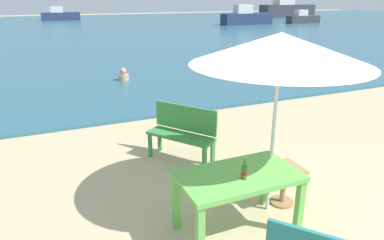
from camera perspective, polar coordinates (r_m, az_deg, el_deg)
The scene contains 11 objects.
sea_water at distance 32.58m, azimuth -19.27°, elevation 13.86°, with size 120.00×50.00×0.08m, color #2D6075.
picnic_table_green at distance 4.11m, azimuth 7.57°, elevation -10.10°, with size 1.40×0.80×0.76m.
beer_bottle_amber at distance 3.93m, azimuth 8.56°, elevation -8.31°, with size 0.07×0.07×0.26m.
patio_umbrella at distance 4.14m, azimuth 14.29°, elevation 11.24°, with size 2.10×2.10×2.30m.
side_table_wood at distance 4.89m, azimuth 14.83°, elevation -9.50°, with size 0.44×0.44×0.54m.
bench_green_left at distance 5.90m, azimuth -1.55°, elevation -1.65°, with size 0.98×1.19×0.95m.
swimmer_person at distance 11.72m, azimuth -11.17°, elevation 7.19°, with size 0.34×0.34×0.41m.
boat_cargo_ship at distance 39.65m, azimuth 17.74°, elevation 15.61°, with size 3.69×1.01×1.34m.
boat_tanker at distance 45.34m, azimuth -20.83°, elevation 15.76°, with size 4.31×1.17×1.57m.
boat_fishing_trawler at distance 36.35m, azimuth 8.88°, elevation 16.30°, with size 5.22×1.42×1.90m.
boat_sailboat at distance 51.52m, azimuth 15.29°, elevation 17.14°, with size 7.80×2.13×2.84m.
Camera 1 is at (-2.78, -2.35, 2.67)m, focal length 32.51 mm.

